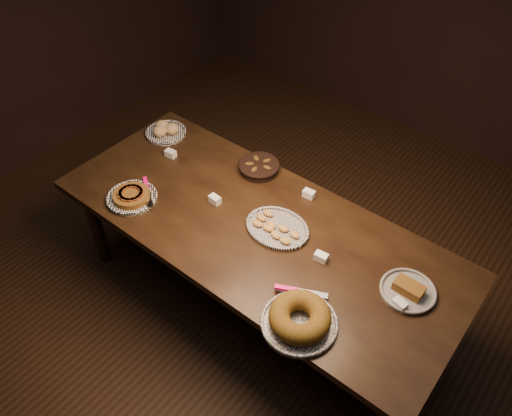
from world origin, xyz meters
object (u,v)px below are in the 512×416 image
Objects in this scene: madeleine_platter at (277,228)px; bundt_cake_plate at (300,319)px; apple_tart_plate at (132,196)px; buffet_table at (255,233)px.

bundt_cake_plate is at bearing -23.92° from madeleine_platter.
bundt_cake_plate reaches higher than apple_tart_plate.
apple_tart_plate is 0.89m from madeleine_platter.
apple_tart_plate is at bearing -157.11° from buffet_table.
apple_tart_plate reaches higher than buffet_table.
buffet_table is at bearing 121.69° from bundt_cake_plate.
buffet_table is 0.15m from madeleine_platter.
buffet_table is 0.70m from bundt_cake_plate.
buffet_table is 0.77m from apple_tart_plate.
buffet_table is 7.50× the size of apple_tart_plate.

